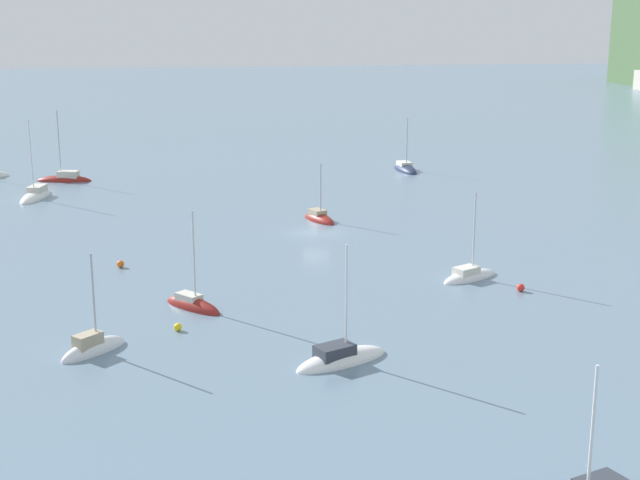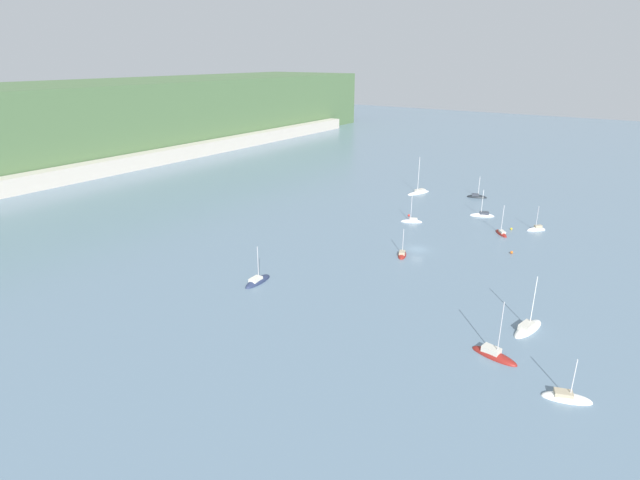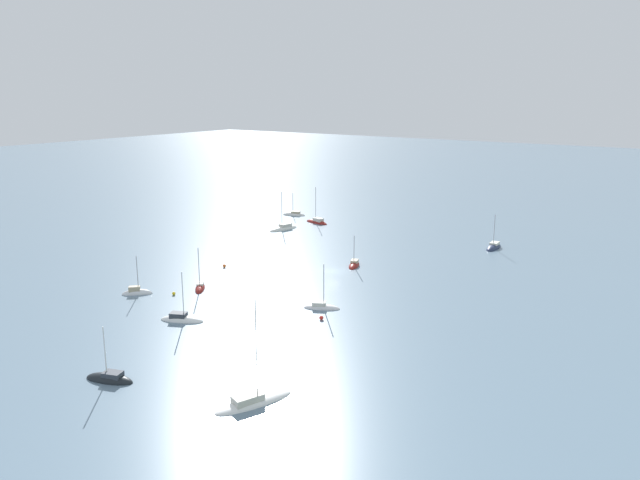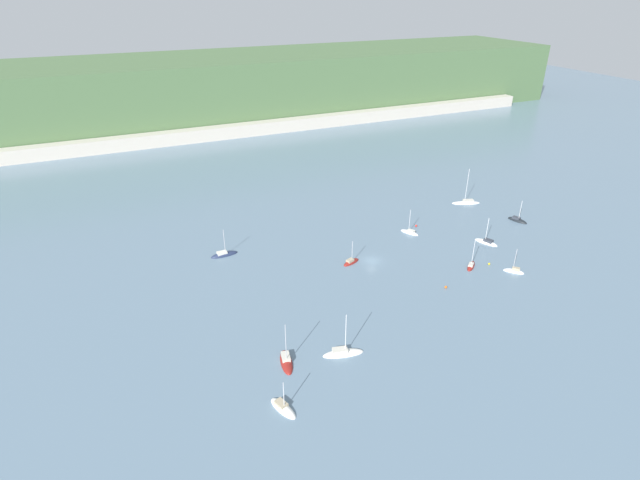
# 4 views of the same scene
# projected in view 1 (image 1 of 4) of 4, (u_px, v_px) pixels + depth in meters

# --- Properties ---
(ground_plane) EXTENTS (600.00, 600.00, 0.00)m
(ground_plane) POSITION_uv_depth(u_px,v_px,m) (316.00, 233.00, 85.56)
(ground_plane) COLOR slate
(sailboat_0) EXTENTS (8.18, 3.94, 9.86)m
(sailboat_0) POSITION_uv_depth(u_px,v_px,m) (36.00, 197.00, 102.15)
(sailboat_0) COLOR white
(sailboat_0) RESTS_ON ground_plane
(sailboat_1) EXTENTS (7.09, 2.54, 8.03)m
(sailboat_1) POSITION_uv_depth(u_px,v_px,m) (405.00, 170.00, 120.38)
(sailboat_1) COLOR #232D4C
(sailboat_1) RESTS_ON ground_plane
(sailboat_4) EXTENTS (3.50, 7.20, 9.65)m
(sailboat_4) POSITION_uv_depth(u_px,v_px,m) (65.00, 180.00, 112.60)
(sailboat_4) COLOR maroon
(sailboat_4) RESTS_ON ground_plane
(sailboat_5) EXTENTS (4.30, 4.49, 7.14)m
(sailboat_5) POSITION_uv_depth(u_px,v_px,m) (93.00, 350.00, 54.95)
(sailboat_5) COLOR silver
(sailboat_5) RESTS_ON ground_plane
(sailboat_6) EXTENTS (5.45, 3.43, 6.69)m
(sailboat_6) POSITION_uv_depth(u_px,v_px,m) (319.00, 220.00, 90.76)
(sailboat_6) COLOR maroon
(sailboat_6) RESTS_ON ground_plane
(sailboat_7) EXTENTS (4.08, 5.72, 7.60)m
(sailboat_7) POSITION_uv_depth(u_px,v_px,m) (469.00, 277.00, 70.53)
(sailboat_7) COLOR silver
(sailboat_7) RESTS_ON ground_plane
(sailboat_9) EXTENTS (4.46, 6.65, 8.03)m
(sailboat_9) POSITION_uv_depth(u_px,v_px,m) (341.00, 360.00, 53.42)
(sailboat_9) COLOR white
(sailboat_9) RESTS_ON ground_plane
(sailboat_10) EXTENTS (5.07, 4.56, 7.91)m
(sailboat_10) POSITION_uv_depth(u_px,v_px,m) (193.00, 307.00, 63.42)
(sailboat_10) COLOR maroon
(sailboat_10) RESTS_ON ground_plane
(mooring_buoy_0) EXTENTS (0.61, 0.61, 0.61)m
(mooring_buoy_0) POSITION_uv_depth(u_px,v_px,m) (120.00, 264.00, 73.62)
(mooring_buoy_0) COLOR orange
(mooring_buoy_0) RESTS_ON ground_plane
(mooring_buoy_1) EXTENTS (0.53, 0.53, 0.53)m
(mooring_buoy_1) POSITION_uv_depth(u_px,v_px,m) (178.00, 327.00, 58.73)
(mooring_buoy_1) COLOR yellow
(mooring_buoy_1) RESTS_ON ground_plane
(mooring_buoy_2) EXTENTS (0.60, 0.60, 0.60)m
(mooring_buoy_2) POSITION_uv_depth(u_px,v_px,m) (521.00, 288.00, 67.18)
(mooring_buoy_2) COLOR red
(mooring_buoy_2) RESTS_ON ground_plane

